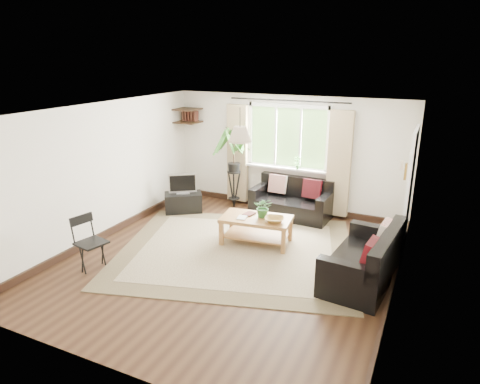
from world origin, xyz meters
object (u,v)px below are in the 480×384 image
at_px(tv_stand, 183,203).
at_px(palm_stand, 234,168).
at_px(sofa_back, 291,200).
at_px(folding_chair, 91,244).
at_px(coffee_table, 256,230).
at_px(sofa_right, 363,256).

relative_size(tv_stand, palm_stand, 0.44).
distance_m(sofa_back, palm_stand, 1.41).
xyz_separation_m(tv_stand, folding_chair, (0.10, -2.75, 0.22)).
bearing_deg(palm_stand, tv_stand, -138.17).
relative_size(sofa_back, palm_stand, 0.91).
xyz_separation_m(sofa_back, coffee_table, (-0.14, -1.49, -0.13)).
bearing_deg(sofa_right, folding_chair, -63.94).
bearing_deg(sofa_back, folding_chair, -118.21).
bearing_deg(palm_stand, sofa_back, -2.53).
bearing_deg(sofa_right, coffee_table, -99.80).
xyz_separation_m(sofa_back, tv_stand, (-2.14, -0.68, -0.17)).
distance_m(sofa_back, folding_chair, 3.99).
bearing_deg(sofa_back, sofa_right, -46.35).
bearing_deg(sofa_back, palm_stand, -179.95).
xyz_separation_m(sofa_right, folding_chair, (-3.81, -1.40, 0.03)).
distance_m(sofa_back, sofa_right, 2.69).
height_order(sofa_back, folding_chair, folding_chair).
xyz_separation_m(sofa_right, palm_stand, (-3.09, 2.09, 0.47)).
bearing_deg(sofa_right, palm_stand, -118.15).
height_order(sofa_right, tv_stand, sofa_right).
xyz_separation_m(sofa_right, tv_stand, (-3.91, 1.35, -0.18)).
distance_m(coffee_table, folding_chair, 2.72).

